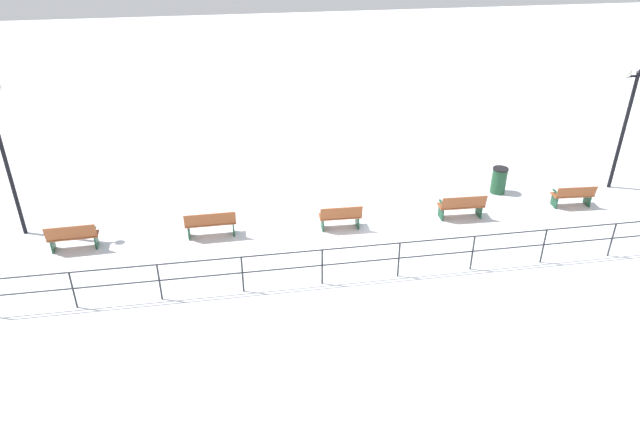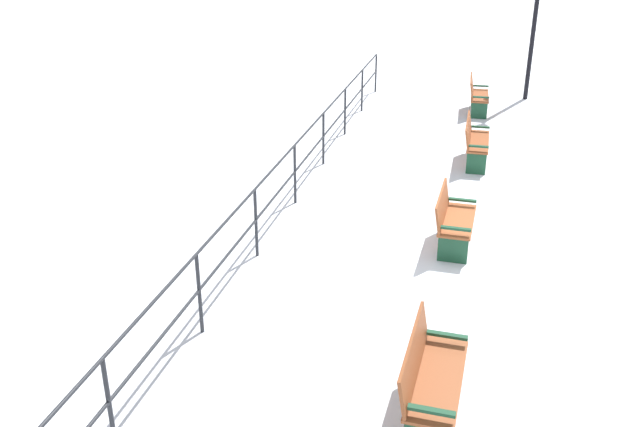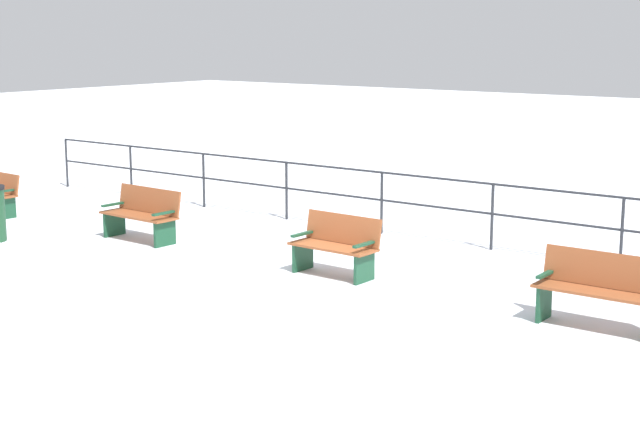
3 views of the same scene
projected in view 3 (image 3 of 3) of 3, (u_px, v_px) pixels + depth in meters
name	position (u px, v px, depth m)	size (l,w,h in m)	color
ground_plane	(330.00, 277.00, 14.34)	(80.00, 80.00, 0.00)	white
bench_second	(142.00, 214.00, 16.77)	(0.63, 1.54, 0.91)	brown
bench_third	(336.00, 245.00, 14.37)	(0.60, 1.37, 0.90)	brown
bench_fourth	(601.00, 289.00, 11.79)	(0.51, 1.60, 0.93)	brown
waterfront_railing	(435.00, 198.00, 16.61)	(0.05, 19.75, 1.13)	#26282D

